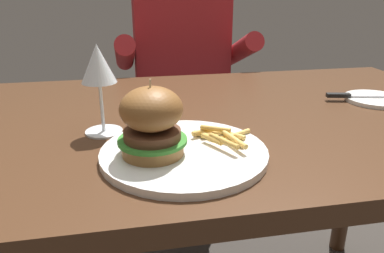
{
  "coord_description": "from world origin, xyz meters",
  "views": [
    {
      "loc": [
        -0.2,
        -0.8,
        1.03
      ],
      "look_at": [
        -0.08,
        -0.18,
        0.78
      ],
      "focal_mm": 35.0,
      "sensor_mm": 36.0,
      "label": 1
    }
  ],
  "objects_px": {
    "burger_sandwich": "(152,121)",
    "wine_glass": "(98,68)",
    "bread_plate": "(375,99)",
    "table_knife": "(356,96)",
    "diner_person": "(181,101)",
    "main_plate": "(184,153)"
  },
  "relations": [
    {
      "from": "burger_sandwich",
      "to": "wine_glass",
      "type": "height_order",
      "value": "wine_glass"
    },
    {
      "from": "main_plate",
      "to": "wine_glass",
      "type": "distance_m",
      "value": 0.24
    },
    {
      "from": "burger_sandwich",
      "to": "wine_glass",
      "type": "relative_size",
      "value": 0.73
    },
    {
      "from": "wine_glass",
      "to": "table_knife",
      "type": "height_order",
      "value": "wine_glass"
    },
    {
      "from": "burger_sandwich",
      "to": "bread_plate",
      "type": "xyz_separation_m",
      "value": [
        0.6,
        0.24,
        -0.07
      ]
    },
    {
      "from": "bread_plate",
      "to": "table_knife",
      "type": "height_order",
      "value": "table_knife"
    },
    {
      "from": "burger_sandwich",
      "to": "wine_glass",
      "type": "bearing_deg",
      "value": 120.28
    },
    {
      "from": "bread_plate",
      "to": "table_knife",
      "type": "xyz_separation_m",
      "value": [
        -0.05,
        0.01,
        0.01
      ]
    },
    {
      "from": "bread_plate",
      "to": "table_knife",
      "type": "relative_size",
      "value": 0.79
    },
    {
      "from": "main_plate",
      "to": "bread_plate",
      "type": "distance_m",
      "value": 0.59
    },
    {
      "from": "diner_person",
      "to": "main_plate",
      "type": "bearing_deg",
      "value": -98.8
    },
    {
      "from": "bread_plate",
      "to": "main_plate",
      "type": "bearing_deg",
      "value": -156.72
    },
    {
      "from": "wine_glass",
      "to": "bread_plate",
      "type": "relative_size",
      "value": 1.2
    },
    {
      "from": "bread_plate",
      "to": "wine_glass",
      "type": "bearing_deg",
      "value": -172.44
    },
    {
      "from": "main_plate",
      "to": "wine_glass",
      "type": "height_order",
      "value": "wine_glass"
    },
    {
      "from": "main_plate",
      "to": "bread_plate",
      "type": "bearing_deg",
      "value": 23.28
    },
    {
      "from": "bread_plate",
      "to": "diner_person",
      "type": "distance_m",
      "value": 0.79
    },
    {
      "from": "burger_sandwich",
      "to": "diner_person",
      "type": "relative_size",
      "value": 0.11
    },
    {
      "from": "burger_sandwich",
      "to": "wine_glass",
      "type": "xyz_separation_m",
      "value": [
        -0.09,
        0.15,
        0.06
      ]
    },
    {
      "from": "burger_sandwich",
      "to": "diner_person",
      "type": "height_order",
      "value": "diner_person"
    },
    {
      "from": "wine_glass",
      "to": "diner_person",
      "type": "relative_size",
      "value": 0.15
    },
    {
      "from": "wine_glass",
      "to": "burger_sandwich",
      "type": "bearing_deg",
      "value": -59.72
    }
  ]
}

